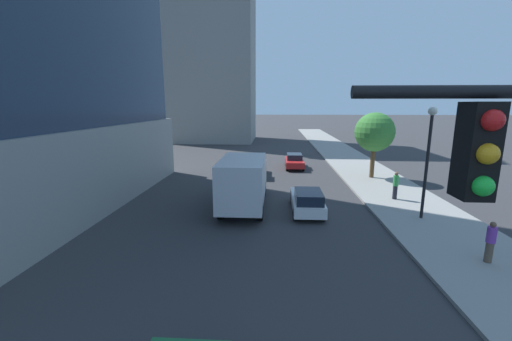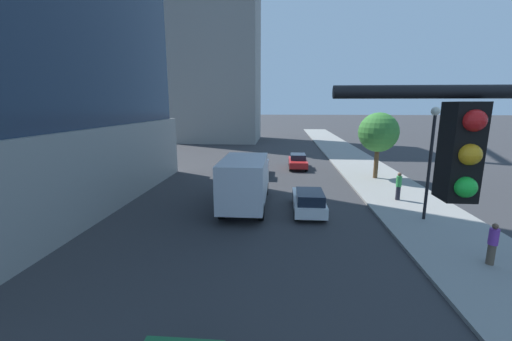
{
  "view_description": "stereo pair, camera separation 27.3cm",
  "coord_description": "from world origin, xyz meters",
  "px_view_note": "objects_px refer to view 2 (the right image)",
  "views": [
    {
      "loc": [
        0.25,
        -1.0,
        6.21
      ],
      "look_at": [
        -0.6,
        12.88,
        3.33
      ],
      "focal_mm": 22.42,
      "sensor_mm": 36.0,
      "label": 1
    },
    {
      "loc": [
        0.53,
        -0.98,
        6.21
      ],
      "look_at": [
        -0.6,
        12.88,
        3.33
      ],
      "focal_mm": 22.42,
      "sensor_mm": 36.0,
      "label": 2
    }
  ],
  "objects_px": {
    "street_lamp": "(432,148)",
    "car_red": "(298,161)",
    "pedestrian_purple_shirt": "(493,244)",
    "pedestrian_green_shirt": "(399,186)",
    "construction_building": "(218,33)",
    "street_tree": "(378,133)",
    "car_gray": "(257,168)",
    "car_white": "(309,201)",
    "box_truck": "(246,180)"
  },
  "relations": [
    {
      "from": "car_gray",
      "to": "pedestrian_green_shirt",
      "type": "height_order",
      "value": "pedestrian_green_shirt"
    },
    {
      "from": "box_truck",
      "to": "construction_building",
      "type": "bearing_deg",
      "value": 103.27
    },
    {
      "from": "pedestrian_purple_shirt",
      "to": "pedestrian_green_shirt",
      "type": "relative_size",
      "value": 0.92
    },
    {
      "from": "street_lamp",
      "to": "pedestrian_green_shirt",
      "type": "relative_size",
      "value": 3.3
    },
    {
      "from": "street_lamp",
      "to": "box_truck",
      "type": "bearing_deg",
      "value": 170.56
    },
    {
      "from": "car_white",
      "to": "pedestrian_purple_shirt",
      "type": "xyz_separation_m",
      "value": [
        6.5,
        -5.87,
        0.27
      ]
    },
    {
      "from": "car_red",
      "to": "pedestrian_purple_shirt",
      "type": "distance_m",
      "value": 20.31
    },
    {
      "from": "construction_building",
      "to": "car_white",
      "type": "bearing_deg",
      "value": -71.7
    },
    {
      "from": "car_red",
      "to": "car_white",
      "type": "distance_m",
      "value": 13.36
    },
    {
      "from": "street_lamp",
      "to": "pedestrian_green_shirt",
      "type": "height_order",
      "value": "street_lamp"
    },
    {
      "from": "car_gray",
      "to": "pedestrian_purple_shirt",
      "type": "bearing_deg",
      "value": -56.34
    },
    {
      "from": "street_tree",
      "to": "pedestrian_green_shirt",
      "type": "relative_size",
      "value": 3.02
    },
    {
      "from": "street_lamp",
      "to": "street_tree",
      "type": "distance_m",
      "value": 9.91
    },
    {
      "from": "construction_building",
      "to": "car_red",
      "type": "bearing_deg",
      "value": -62.92
    },
    {
      "from": "construction_building",
      "to": "car_white",
      "type": "xyz_separation_m",
      "value": [
        12.52,
        -37.84,
        -17.14
      ]
    },
    {
      "from": "construction_building",
      "to": "box_truck",
      "type": "relative_size",
      "value": 5.79
    },
    {
      "from": "car_gray",
      "to": "street_lamp",
      "type": "bearing_deg",
      "value": -46.63
    },
    {
      "from": "construction_building",
      "to": "street_lamp",
      "type": "distance_m",
      "value": 45.16
    },
    {
      "from": "street_lamp",
      "to": "pedestrian_purple_shirt",
      "type": "relative_size",
      "value": 3.58
    },
    {
      "from": "pedestrian_purple_shirt",
      "to": "car_white",
      "type": "bearing_deg",
      "value": 137.87
    },
    {
      "from": "construction_building",
      "to": "car_red",
      "type": "distance_m",
      "value": 32.4
    },
    {
      "from": "construction_building",
      "to": "pedestrian_purple_shirt",
      "type": "xyz_separation_m",
      "value": [
        19.01,
        -43.72,
        -16.87
      ]
    },
    {
      "from": "car_gray",
      "to": "pedestrian_green_shirt",
      "type": "relative_size",
      "value": 2.27
    },
    {
      "from": "car_red",
      "to": "car_white",
      "type": "relative_size",
      "value": 0.93
    },
    {
      "from": "car_red",
      "to": "car_white",
      "type": "height_order",
      "value": "car_white"
    },
    {
      "from": "street_tree",
      "to": "car_white",
      "type": "height_order",
      "value": "street_tree"
    },
    {
      "from": "car_white",
      "to": "pedestrian_green_shirt",
      "type": "distance_m",
      "value": 6.5
    },
    {
      "from": "street_lamp",
      "to": "car_red",
      "type": "bearing_deg",
      "value": 113.14
    },
    {
      "from": "street_lamp",
      "to": "box_truck",
      "type": "relative_size",
      "value": 0.81
    },
    {
      "from": "car_red",
      "to": "car_gray",
      "type": "distance_m",
      "value": 5.37
    },
    {
      "from": "car_red",
      "to": "box_truck",
      "type": "distance_m",
      "value": 13.22
    },
    {
      "from": "box_truck",
      "to": "car_red",
      "type": "bearing_deg",
      "value": 73.4
    },
    {
      "from": "car_gray",
      "to": "construction_building",
      "type": "bearing_deg",
      "value": 107.18
    },
    {
      "from": "pedestrian_purple_shirt",
      "to": "street_tree",
      "type": "bearing_deg",
      "value": 90.86
    },
    {
      "from": "car_red",
      "to": "pedestrian_green_shirt",
      "type": "height_order",
      "value": "pedestrian_green_shirt"
    },
    {
      "from": "street_lamp",
      "to": "street_tree",
      "type": "height_order",
      "value": "street_lamp"
    },
    {
      "from": "car_red",
      "to": "pedestrian_green_shirt",
      "type": "relative_size",
      "value": 2.28
    },
    {
      "from": "street_lamp",
      "to": "car_white",
      "type": "bearing_deg",
      "value": 171.53
    },
    {
      "from": "street_lamp",
      "to": "construction_building",
      "type": "bearing_deg",
      "value": 115.66
    },
    {
      "from": "construction_building",
      "to": "street_tree",
      "type": "bearing_deg",
      "value": -56.92
    },
    {
      "from": "street_tree",
      "to": "pedestrian_purple_shirt",
      "type": "xyz_separation_m",
      "value": [
        0.22,
        -14.87,
        -2.96
      ]
    },
    {
      "from": "car_gray",
      "to": "car_white",
      "type": "bearing_deg",
      "value": -68.45
    },
    {
      "from": "car_red",
      "to": "box_truck",
      "type": "bearing_deg",
      "value": -106.6
    },
    {
      "from": "car_white",
      "to": "car_gray",
      "type": "distance_m",
      "value": 10.25
    },
    {
      "from": "car_red",
      "to": "car_white",
      "type": "bearing_deg",
      "value": -90.0
    },
    {
      "from": "construction_building",
      "to": "pedestrian_purple_shirt",
      "type": "bearing_deg",
      "value": -66.5
    },
    {
      "from": "car_red",
      "to": "street_tree",
      "type": "bearing_deg",
      "value": -34.83
    },
    {
      "from": "car_gray",
      "to": "box_truck",
      "type": "xyz_separation_m",
      "value": [
        0.0,
        -8.8,
        1.04
      ]
    },
    {
      "from": "car_white",
      "to": "car_gray",
      "type": "relative_size",
      "value": 1.08
    },
    {
      "from": "street_lamp",
      "to": "car_red",
      "type": "relative_size",
      "value": 1.45
    }
  ]
}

